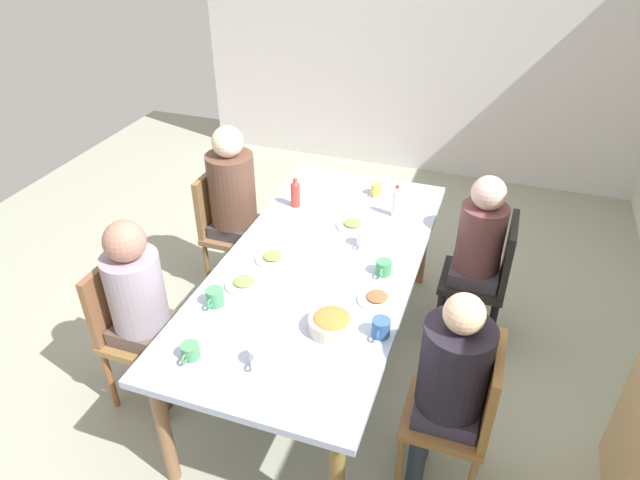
% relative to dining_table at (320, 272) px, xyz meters
% --- Properties ---
extents(ground_plane, '(7.08, 7.08, 0.00)m').
position_rel_dining_table_xyz_m(ground_plane, '(0.00, 0.00, -0.70)').
color(ground_plane, '#9B9E8A').
extents(wall_left, '(0.12, 4.48, 2.60)m').
position_rel_dining_table_xyz_m(wall_left, '(-3.01, 0.00, 0.60)').
color(wall_left, silver).
rests_on(wall_left, ground_plane).
extents(dining_table, '(2.28, 1.08, 0.77)m').
position_rel_dining_table_xyz_m(dining_table, '(0.00, 0.00, 0.00)').
color(dining_table, '#AAB7D7').
rests_on(dining_table, ground_plane).
extents(chair_0, '(0.40, 0.40, 0.90)m').
position_rel_dining_table_xyz_m(chair_0, '(-0.57, -0.92, -0.19)').
color(chair_0, brown).
rests_on(chair_0, ground_plane).
extents(person_0, '(0.32, 0.32, 1.26)m').
position_rel_dining_table_xyz_m(person_0, '(-0.57, -0.83, 0.06)').
color(person_0, '#3F4038').
rests_on(person_0, ground_plane).
extents(chair_1, '(0.40, 0.40, 0.90)m').
position_rel_dining_table_xyz_m(chair_1, '(0.57, -0.92, -0.19)').
color(chair_1, olive).
rests_on(chair_1, ground_plane).
extents(person_1, '(0.30, 0.30, 1.20)m').
position_rel_dining_table_xyz_m(person_1, '(0.57, -0.83, 0.02)').
color(person_1, brown).
rests_on(person_1, ground_plane).
extents(chair_2, '(0.40, 0.40, 0.90)m').
position_rel_dining_table_xyz_m(chair_2, '(0.57, 0.92, -0.19)').
color(chair_2, '#936234').
rests_on(chair_2, ground_plane).
extents(person_2, '(0.32, 0.32, 1.18)m').
position_rel_dining_table_xyz_m(person_2, '(0.57, 0.83, 0.01)').
color(person_2, '#2C3844').
rests_on(person_2, ground_plane).
extents(chair_3, '(0.40, 0.40, 0.90)m').
position_rel_dining_table_xyz_m(chair_3, '(-0.57, 0.92, -0.19)').
color(chair_3, black).
rests_on(chair_3, ground_plane).
extents(person_3, '(0.30, 0.30, 1.18)m').
position_rel_dining_table_xyz_m(person_3, '(-0.57, 0.83, 0.00)').
color(person_3, '#47474A').
rests_on(person_3, ground_plane).
extents(plate_0, '(0.20, 0.20, 0.04)m').
position_rel_dining_table_xyz_m(plate_0, '(-0.43, 0.07, 0.08)').
color(plate_0, silver).
rests_on(plate_0, dining_table).
extents(plate_1, '(0.20, 0.20, 0.04)m').
position_rel_dining_table_xyz_m(plate_1, '(0.07, -0.26, 0.08)').
color(plate_1, silver).
rests_on(plate_1, dining_table).
extents(plate_2, '(0.20, 0.20, 0.04)m').
position_rel_dining_table_xyz_m(plate_2, '(0.23, 0.39, 0.08)').
color(plate_2, white).
rests_on(plate_2, dining_table).
extents(plate_3, '(0.21, 0.21, 0.04)m').
position_rel_dining_table_xyz_m(plate_3, '(0.34, -0.32, 0.08)').
color(plate_3, white).
rests_on(plate_3, dining_table).
extents(bowl_0, '(0.23, 0.23, 0.10)m').
position_rel_dining_table_xyz_m(bowl_0, '(0.52, 0.24, 0.12)').
color(bowl_0, beige).
rests_on(bowl_0, dining_table).
extents(cup_0, '(0.12, 0.09, 0.08)m').
position_rel_dining_table_xyz_m(cup_0, '(-0.01, 0.37, 0.11)').
color(cup_0, '#45925D').
rests_on(cup_0, dining_table).
extents(cup_1, '(0.12, 0.09, 0.09)m').
position_rel_dining_table_xyz_m(cup_1, '(0.53, -0.38, 0.12)').
color(cup_1, '#4A935C').
rests_on(cup_1, dining_table).
extents(cup_2, '(0.13, 0.09, 0.09)m').
position_rel_dining_table_xyz_m(cup_2, '(0.48, 0.47, 0.11)').
color(cup_2, '#365D97').
rests_on(cup_2, dining_table).
extents(cup_3, '(0.12, 0.08, 0.08)m').
position_rel_dining_table_xyz_m(cup_3, '(-0.88, 0.10, 0.11)').
color(cup_3, '#E7C756').
rests_on(cup_3, dining_table).
extents(cup_4, '(0.12, 0.09, 0.10)m').
position_rel_dining_table_xyz_m(cup_4, '(-0.24, 0.19, 0.12)').
color(cup_4, white).
rests_on(cup_4, dining_table).
extents(cup_5, '(0.12, 0.08, 0.09)m').
position_rel_dining_table_xyz_m(cup_5, '(0.84, -0.00, 0.12)').
color(cup_5, white).
rests_on(cup_5, dining_table).
extents(cup_6, '(0.12, 0.09, 0.07)m').
position_rel_dining_table_xyz_m(cup_6, '(0.91, -0.31, 0.11)').
color(cup_6, '#4E915D').
rests_on(cup_6, dining_table).
extents(bottle_0, '(0.06, 0.06, 0.20)m').
position_rel_dining_table_xyz_m(bottle_0, '(-0.56, -0.37, 0.16)').
color(bottle_0, red).
rests_on(bottle_0, dining_table).
extents(bottle_1, '(0.05, 0.05, 0.22)m').
position_rel_dining_table_xyz_m(bottle_1, '(-0.65, 0.29, 0.17)').
color(bottle_1, silver).
rests_on(bottle_1, dining_table).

